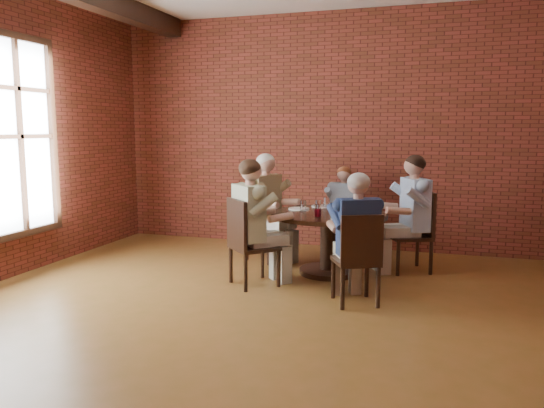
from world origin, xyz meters
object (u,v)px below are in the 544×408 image
(diner_d, at_px, (254,223))
(diner_e, at_px, (356,239))
(chair_e, at_px, (358,256))
(dining_table, at_px, (329,231))
(chair_d, at_px, (246,240))
(smartphone, at_px, (341,218))
(chair_b, at_px, (344,220))
(diner_b, at_px, (343,211))
(chair_c, at_px, (263,220))
(diner_a, at_px, (409,214))
(diner_c, at_px, (268,208))
(chair_a, at_px, (417,228))

(diner_d, height_order, diner_e, diner_d)
(chair_e, bearing_deg, dining_table, -90.00)
(chair_d, xyz_separation_m, smartphone, (0.99, 0.37, 0.23))
(chair_b, distance_m, chair_e, 2.22)
(diner_b, bearing_deg, chair_c, -152.21)
(diner_a, xyz_separation_m, chair_d, (-1.68, -1.19, -0.19))
(chair_d, height_order, smartphone, chair_d)
(diner_c, bearing_deg, diner_a, -64.55)
(chair_c, height_order, chair_d, chair_c)
(diner_c, xyz_separation_m, diner_e, (1.38, -1.44, -0.05))
(diner_c, relative_size, diner_d, 1.00)
(dining_table, relative_size, diner_c, 0.98)
(chair_b, relative_size, diner_b, 0.72)
(dining_table, distance_m, diner_c, 1.02)
(chair_c, relative_size, diner_d, 0.70)
(smartphone, bearing_deg, chair_e, -43.38)
(diner_b, height_order, smartphone, diner_b)
(diner_b, xyz_separation_m, diner_d, (-0.70, -1.72, 0.09))
(chair_a, bearing_deg, chair_b, -146.56)
(diner_b, relative_size, diner_c, 0.87)
(chair_b, relative_size, smartphone, 6.66)
(diner_b, relative_size, chair_e, 1.32)
(chair_a, bearing_deg, smartphone, -66.92)
(diner_c, xyz_separation_m, chair_e, (1.41, -1.52, -0.20))
(diner_b, bearing_deg, chair_a, -29.12)
(diner_b, height_order, chair_c, diner_b)
(dining_table, distance_m, chair_c, 1.11)
(chair_b, bearing_deg, diner_e, -77.38)
(chair_b, height_order, smartphone, chair_b)
(diner_b, xyz_separation_m, chair_d, (-0.76, -1.78, -0.09))
(diner_a, xyz_separation_m, diner_d, (-1.61, -1.12, -0.01))
(diner_a, distance_m, chair_b, 1.16)
(chair_a, height_order, chair_c, chair_a)
(chair_d, bearing_deg, diner_c, -38.57)
(diner_d, xyz_separation_m, chair_e, (1.21, -0.37, -0.20))
(diner_d, bearing_deg, chair_c, -31.23)
(chair_c, bearing_deg, diner_b, -35.64)
(dining_table, bearing_deg, chair_d, -135.04)
(diner_a, height_order, diner_d, diner_a)
(diner_b, height_order, diner_e, diner_e)
(chair_a, distance_m, diner_c, 1.91)
(diner_c, relative_size, chair_e, 1.52)
(diner_a, bearing_deg, smartphone, -64.87)
(smartphone, bearing_deg, diner_d, -138.88)
(chair_d, distance_m, diner_e, 1.27)
(dining_table, xyz_separation_m, diner_c, (-0.91, 0.45, 0.18))
(smartphone, bearing_deg, chair_a, 71.09)
(dining_table, height_order, diner_c, diner_c)
(chair_a, xyz_separation_m, chair_b, (-1.01, 0.62, -0.05))
(chair_b, distance_m, diner_d, 1.93)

